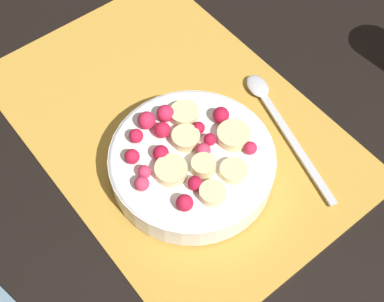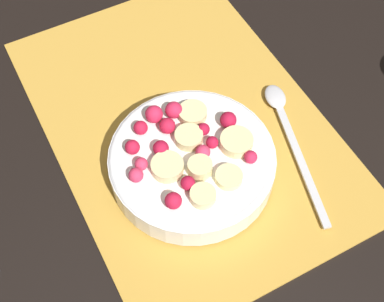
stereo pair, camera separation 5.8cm
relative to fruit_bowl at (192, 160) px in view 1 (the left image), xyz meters
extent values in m
plane|color=black|center=(-0.07, 0.02, -0.03)|extent=(3.00, 3.00, 0.00)
cube|color=gold|center=(-0.07, 0.02, -0.02)|extent=(0.46, 0.31, 0.01)
cylinder|color=white|center=(0.00, 0.00, -0.01)|extent=(0.19, 0.19, 0.03)
torus|color=white|center=(0.00, 0.00, 0.01)|extent=(0.19, 0.19, 0.01)
cylinder|color=white|center=(0.00, 0.00, 0.01)|extent=(0.17, 0.17, 0.00)
cylinder|color=beige|center=(-0.02, 0.01, 0.02)|extent=(0.04, 0.04, 0.01)
cylinder|color=beige|center=(0.01, -0.03, 0.02)|extent=(0.04, 0.04, 0.01)
cylinder|color=beige|center=(0.05, 0.02, 0.02)|extent=(0.04, 0.04, 0.01)
cylinder|color=beige|center=(0.01, 0.05, 0.02)|extent=(0.05, 0.05, 0.01)
cylinder|color=beige|center=(0.02, 0.00, 0.02)|extent=(0.04, 0.04, 0.01)
cylinder|color=beige|center=(-0.04, 0.03, 0.02)|extent=(0.04, 0.04, 0.01)
cylinder|color=beige|center=(0.05, -0.02, 0.02)|extent=(0.03, 0.03, 0.01)
sphere|color=#D12347|center=(-0.06, 0.01, 0.02)|extent=(0.02, 0.02, 0.02)
sphere|color=red|center=(-0.03, -0.06, 0.02)|extent=(0.02, 0.02, 0.02)
sphere|color=#B21433|center=(0.00, 0.02, 0.02)|extent=(0.01, 0.01, 0.01)
sphere|color=red|center=(-0.04, -0.01, 0.02)|extent=(0.02, 0.02, 0.02)
sphere|color=red|center=(0.05, -0.05, 0.02)|extent=(0.02, 0.02, 0.02)
sphere|color=#B21433|center=(-0.02, 0.05, 0.02)|extent=(0.02, 0.02, 0.02)
sphere|color=#B21433|center=(0.03, -0.02, 0.02)|extent=(0.02, 0.02, 0.02)
sphere|color=#DB3356|center=(-0.01, -0.06, 0.02)|extent=(0.01, 0.01, 0.01)
sphere|color=#DB3356|center=(0.01, 0.01, 0.02)|extent=(0.02, 0.02, 0.02)
sphere|color=#D12347|center=(0.04, 0.05, 0.02)|extent=(0.01, 0.01, 0.01)
sphere|color=red|center=(-0.05, -0.04, 0.02)|extent=(0.02, 0.02, 0.02)
sphere|color=#DB3356|center=(0.00, -0.07, 0.02)|extent=(0.02, 0.02, 0.02)
sphere|color=#B21433|center=(-0.02, -0.03, 0.02)|extent=(0.02, 0.02, 0.02)
sphere|color=#B21433|center=(-0.02, 0.03, 0.02)|extent=(0.01, 0.01, 0.01)
sphere|color=#D12347|center=(-0.06, -0.02, 0.02)|extent=(0.02, 0.02, 0.02)
cube|color=silver|center=(0.05, 0.12, -0.02)|extent=(0.16, 0.05, 0.00)
ellipsoid|color=silver|center=(-0.04, 0.14, -0.02)|extent=(0.04, 0.03, 0.01)
camera|label=1|loc=(0.25, -0.20, 0.51)|focal=50.00mm
camera|label=2|loc=(0.28, -0.15, 0.51)|focal=50.00mm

